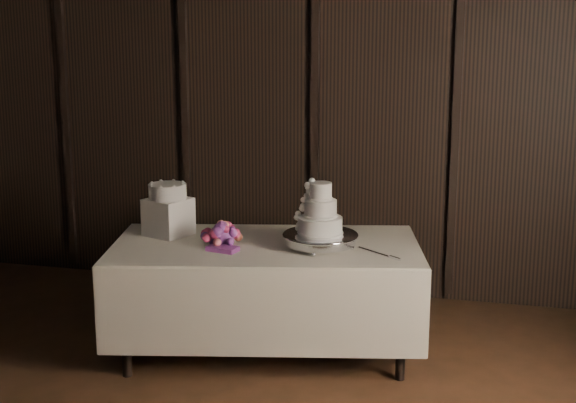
{
  "coord_description": "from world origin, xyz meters",
  "views": [
    {
      "loc": [
        1.37,
        -2.73,
        2.14
      ],
      "look_at": [
        0.13,
        2.09,
        1.05
      ],
      "focal_mm": 50.0,
      "sensor_mm": 36.0,
      "label": 1
    }
  ],
  "objects_px": {
    "cake_stand": "(320,241)",
    "bouquet": "(221,235)",
    "box_pedestal": "(168,217)",
    "wedding_cake": "(316,214)",
    "display_table": "(266,294)",
    "small_cake": "(168,191)"
  },
  "relations": [
    {
      "from": "wedding_cake",
      "to": "cake_stand",
      "type": "bearing_deg",
      "value": 39.89
    },
    {
      "from": "wedding_cake",
      "to": "small_cake",
      "type": "height_order",
      "value": "wedding_cake"
    },
    {
      "from": "box_pedestal",
      "to": "bouquet",
      "type": "bearing_deg",
      "value": -21.52
    },
    {
      "from": "display_table",
      "to": "small_cake",
      "type": "height_order",
      "value": "small_cake"
    },
    {
      "from": "cake_stand",
      "to": "wedding_cake",
      "type": "xyz_separation_m",
      "value": [
        -0.02,
        -0.01,
        0.18
      ]
    },
    {
      "from": "wedding_cake",
      "to": "box_pedestal",
      "type": "distance_m",
      "value": 1.05
    },
    {
      "from": "display_table",
      "to": "cake_stand",
      "type": "bearing_deg",
      "value": -13.59
    },
    {
      "from": "display_table",
      "to": "wedding_cake",
      "type": "bearing_deg",
      "value": -16.01
    },
    {
      "from": "display_table",
      "to": "bouquet",
      "type": "distance_m",
      "value": 0.5
    },
    {
      "from": "wedding_cake",
      "to": "display_table",
      "type": "bearing_deg",
      "value": -173.2
    },
    {
      "from": "small_cake",
      "to": "bouquet",
      "type": "bearing_deg",
      "value": -21.52
    },
    {
      "from": "display_table",
      "to": "wedding_cake",
      "type": "distance_m",
      "value": 0.66
    },
    {
      "from": "display_table",
      "to": "wedding_cake",
      "type": "height_order",
      "value": "wedding_cake"
    },
    {
      "from": "bouquet",
      "to": "cake_stand",
      "type": "bearing_deg",
      "value": 9.36
    },
    {
      "from": "cake_stand",
      "to": "bouquet",
      "type": "relative_size",
      "value": 1.2
    },
    {
      "from": "cake_stand",
      "to": "wedding_cake",
      "type": "distance_m",
      "value": 0.18
    },
    {
      "from": "box_pedestal",
      "to": "wedding_cake",
      "type": "bearing_deg",
      "value": -4.49
    },
    {
      "from": "bouquet",
      "to": "display_table",
      "type": "bearing_deg",
      "value": 22.43
    },
    {
      "from": "wedding_cake",
      "to": "bouquet",
      "type": "bearing_deg",
      "value": -161.42
    },
    {
      "from": "display_table",
      "to": "small_cake",
      "type": "distance_m",
      "value": 0.95
    },
    {
      "from": "small_cake",
      "to": "box_pedestal",
      "type": "bearing_deg",
      "value": 0.0
    },
    {
      "from": "bouquet",
      "to": "box_pedestal",
      "type": "distance_m",
      "value": 0.47
    }
  ]
}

